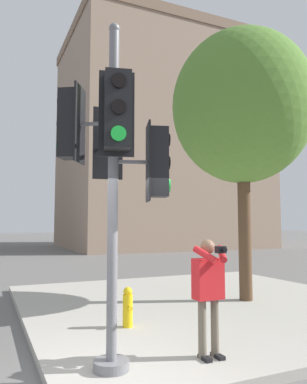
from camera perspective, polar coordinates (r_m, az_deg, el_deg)
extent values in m
cube|color=#ADA89E|center=(9.15, 7.58, -16.52)|extent=(8.00, 8.00, 0.14)
cylinder|color=slate|center=(5.07, -6.45, -24.73)|extent=(0.45, 0.45, 0.12)
cylinder|color=slate|center=(4.79, -6.21, 0.35)|extent=(0.13, 0.13, 4.20)
sphere|color=slate|center=(5.42, -5.98, 23.51)|extent=(0.15, 0.15, 0.15)
cylinder|color=slate|center=(5.15, -6.64, 7.81)|extent=(0.11, 0.40, 0.05)
cube|color=black|center=(5.46, -7.18, 7.10)|extent=(0.33, 0.28, 0.90)
cube|color=black|center=(5.33, -6.97, 7.38)|extent=(0.42, 0.08, 1.02)
cylinder|color=black|center=(5.66, -7.36, 9.79)|extent=(0.17, 0.05, 0.17)
cylinder|color=black|center=(5.59, -7.40, 6.82)|extent=(0.17, 0.05, 0.17)
cylinder|color=green|center=(5.54, -7.43, 3.78)|extent=(0.17, 0.05, 0.17)
cylinder|color=slate|center=(4.69, -5.85, 11.14)|extent=(0.14, 0.40, 0.05)
cube|color=black|center=(4.38, -5.49, 12.28)|extent=(0.35, 0.30, 0.90)
cube|color=black|center=(4.51, -5.65, 11.79)|extent=(0.41, 0.12, 1.02)
cylinder|color=black|center=(4.35, -5.29, 16.57)|extent=(0.17, 0.07, 0.17)
cylinder|color=black|center=(4.25, -5.32, 12.81)|extent=(0.17, 0.07, 0.17)
cylinder|color=green|center=(4.17, -5.36, 8.88)|extent=(0.17, 0.07, 0.17)
cylinder|color=slate|center=(5.00, -9.12, 10.22)|extent=(0.37, 0.25, 0.05)
cube|color=black|center=(5.10, -12.63, 10.00)|extent=(0.36, 0.38, 0.90)
cube|color=black|center=(5.06, -11.19, 10.10)|extent=(0.23, 0.37, 1.02)
cylinder|color=black|center=(5.23, -14.00, 13.08)|extent=(0.11, 0.16, 0.17)
cylinder|color=black|center=(5.14, -14.07, 9.90)|extent=(0.11, 0.16, 0.17)
cylinder|color=green|center=(5.07, -14.14, 6.62)|extent=(0.11, 0.16, 0.17)
cylinder|color=slate|center=(4.84, -3.02, 4.58)|extent=(0.39, 0.17, 0.05)
cube|color=black|center=(4.87, 0.73, 4.51)|extent=(0.32, 0.36, 0.90)
cube|color=black|center=(4.86, -0.82, 4.54)|extent=(0.15, 0.41, 1.02)
cylinder|color=black|center=(4.95, 2.29, 7.91)|extent=(0.08, 0.17, 0.17)
cylinder|color=black|center=(4.89, 2.30, 4.48)|extent=(0.08, 0.17, 0.17)
cylinder|color=green|center=(4.85, 2.31, 0.98)|extent=(0.08, 0.17, 0.17)
cube|color=black|center=(5.42, 7.85, -23.80)|extent=(0.09, 0.24, 0.05)
cube|color=black|center=(5.52, 9.76, -23.41)|extent=(0.09, 0.24, 0.05)
cylinder|color=#6B6051|center=(5.36, 7.44, -19.99)|extent=(0.11, 0.11, 0.77)
cylinder|color=#6B6051|center=(5.46, 9.33, -19.67)|extent=(0.11, 0.11, 0.77)
cube|color=red|center=(5.28, 8.30, -12.94)|extent=(0.40, 0.22, 0.54)
sphere|color=#8C664C|center=(5.23, 8.25, -8.25)|extent=(0.20, 0.20, 0.20)
cube|color=black|center=(4.98, 10.19, -8.64)|extent=(0.12, 0.10, 0.09)
cylinder|color=black|center=(4.92, 10.65, -8.68)|extent=(0.06, 0.08, 0.06)
cylinder|color=red|center=(5.05, 7.81, -9.41)|extent=(0.23, 0.35, 0.22)
cylinder|color=red|center=(5.20, 10.37, -9.24)|extent=(0.23, 0.35, 0.22)
cylinder|color=brown|center=(9.20, 13.71, -5.10)|extent=(0.30, 0.30, 3.45)
ellipsoid|color=#568433|center=(9.63, 13.36, 12.55)|extent=(3.41, 3.41, 3.76)
cylinder|color=yellow|center=(6.84, -3.95, -17.60)|extent=(0.17, 0.17, 0.55)
sphere|color=yellow|center=(6.77, -3.94, -14.88)|extent=(0.16, 0.16, 0.16)
cylinder|color=yellow|center=(6.72, -3.59, -17.29)|extent=(0.08, 0.06, 0.08)
cube|color=gray|center=(32.52, 0.84, 6.65)|extent=(15.46, 12.23, 16.81)
cube|color=#7A604C|center=(35.34, 0.82, 20.78)|extent=(15.66, 12.43, 0.80)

